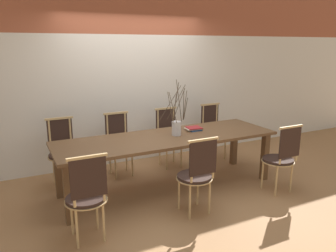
% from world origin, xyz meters
% --- Properties ---
extents(ground_plane, '(16.00, 16.00, 0.00)m').
position_xyz_m(ground_plane, '(0.00, 0.00, 0.00)').
color(ground_plane, '#9E7047').
extents(wall_rear, '(12.00, 0.06, 3.20)m').
position_xyz_m(wall_rear, '(0.00, 1.35, 1.60)').
color(wall_rear, silver).
rests_on(wall_rear, ground_plane).
extents(dining_table, '(3.11, 0.96, 0.77)m').
position_xyz_m(dining_table, '(0.00, 0.00, 0.68)').
color(dining_table, brown).
rests_on(dining_table, ground_plane).
extents(chair_near_leftend, '(0.44, 0.44, 0.98)m').
position_xyz_m(chair_near_leftend, '(-1.33, -0.82, 0.53)').
color(chair_near_leftend, black).
rests_on(chair_near_leftend, ground_plane).
extents(chair_near_left, '(0.44, 0.44, 0.98)m').
position_xyz_m(chair_near_left, '(-0.02, -0.82, 0.53)').
color(chair_near_left, black).
rests_on(chair_near_left, ground_plane).
extents(chair_near_center, '(0.44, 0.44, 0.98)m').
position_xyz_m(chair_near_center, '(1.32, -0.82, 0.53)').
color(chair_near_center, black).
rests_on(chair_near_center, ground_plane).
extents(chair_far_leftend, '(0.44, 0.44, 0.98)m').
position_xyz_m(chair_far_leftend, '(-1.31, 0.82, 0.53)').
color(chair_far_leftend, black).
rests_on(chair_far_leftend, ground_plane).
extents(chair_far_left, '(0.44, 0.44, 0.98)m').
position_xyz_m(chair_far_left, '(-0.45, 0.82, 0.53)').
color(chair_far_left, black).
rests_on(chair_far_left, ground_plane).
extents(chair_far_center, '(0.44, 0.44, 0.98)m').
position_xyz_m(chair_far_center, '(0.42, 0.82, 0.53)').
color(chair_far_center, black).
rests_on(chair_far_center, ground_plane).
extents(chair_far_right, '(0.44, 0.44, 0.98)m').
position_xyz_m(chair_far_right, '(1.32, 0.82, 0.53)').
color(chair_far_right, black).
rests_on(chair_far_right, ground_plane).
extents(vase_centerpiece, '(0.36, 0.35, 0.79)m').
position_xyz_m(vase_centerpiece, '(0.14, 0.01, 0.90)').
color(vase_centerpiece, silver).
rests_on(vase_centerpiece, dining_table).
extents(book_stack, '(0.25, 0.21, 0.05)m').
position_xyz_m(book_stack, '(0.50, 0.14, 0.79)').
color(book_stack, '#234C8C').
rests_on(book_stack, dining_table).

